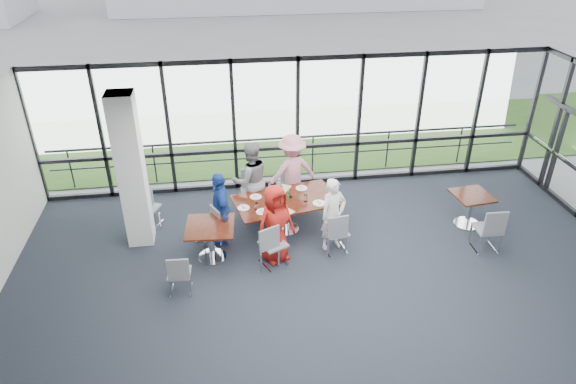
{
  "coord_description": "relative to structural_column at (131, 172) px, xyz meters",
  "views": [
    {
      "loc": [
        -1.85,
        -6.23,
        6.18
      ],
      "look_at": [
        -0.57,
        2.65,
        1.1
      ],
      "focal_mm": 32.0,
      "sensor_mm": 36.0,
      "label": 1
    }
  ],
  "objects": [
    {
      "name": "floor",
      "position": [
        3.6,
        -3.0,
        -1.61
      ],
      "size": [
        12.0,
        10.0,
        0.02
      ],
      "primitive_type": "cube",
      "color": "#202731",
      "rests_on": "ground"
    },
    {
      "name": "ceiling",
      "position": [
        3.6,
        -3.0,
        1.6
      ],
      "size": [
        12.0,
        10.0,
        0.04
      ],
      "primitive_type": "cube",
      "color": "white",
      "rests_on": "ground"
    },
    {
      "name": "curtain_wall_back",
      "position": [
        3.6,
        2.0,
        0.0
      ],
      "size": [
        12.0,
        0.1,
        3.2
      ],
      "primitive_type": "cube",
      "color": "white",
      "rests_on": "ground"
    },
    {
      "name": "exit_door",
      "position": [
        9.6,
        0.75,
        -0.55
      ],
      "size": [
        0.12,
        1.6,
        2.1
      ],
      "primitive_type": "cube",
      "color": "black",
      "rests_on": "ground"
    },
    {
      "name": "structural_column",
      "position": [
        0.0,
        0.0,
        0.0
      ],
      "size": [
        0.5,
        0.5,
        3.2
      ],
      "primitive_type": "cube",
      "color": "white",
      "rests_on": "ground"
    },
    {
      "name": "apron",
      "position": [
        3.6,
        7.0,
        -1.62
      ],
      "size": [
        80.0,
        70.0,
        0.02
      ],
      "primitive_type": "cube",
      "color": "gray",
      "rests_on": "ground"
    },
    {
      "name": "grass_strip",
      "position": [
        3.6,
        5.0,
        -1.59
      ],
      "size": [
        80.0,
        5.0,
        0.01
      ],
      "primitive_type": "cube",
      "color": "#2F5117",
      "rests_on": "ground"
    },
    {
      "name": "guard_rail",
      "position": [
        3.6,
        2.6,
        -1.1
      ],
      "size": [
        12.0,
        0.06,
        0.06
      ],
      "primitive_type": "cylinder",
      "rotation": [
        0.0,
        1.57,
        0.0
      ],
      "color": "#2D2D33",
      "rests_on": "ground"
    },
    {
      "name": "main_table",
      "position": [
        3.03,
        -0.05,
        -0.96
      ],
      "size": [
        2.32,
        1.58,
        0.75
      ],
      "rotation": [
        0.0,
        0.0,
        0.21
      ],
      "color": "#331109",
      "rests_on": "ground"
    },
    {
      "name": "side_table_left",
      "position": [
        1.44,
        -0.84,
        -0.96
      ],
      "size": [
        0.99,
        0.99,
        0.75
      ],
      "rotation": [
        0.0,
        0.0,
        -0.08
      ],
      "color": "#331109",
      "rests_on": "ground"
    },
    {
      "name": "side_table_right",
      "position": [
        7.0,
        -0.42,
        -0.98
      ],
      "size": [
        0.84,
        0.84,
        0.75
      ],
      "rotation": [
        0.0,
        0.0,
        0.11
      ],
      "color": "#331109",
      "rests_on": "ground"
    },
    {
      "name": "diner_near_left",
      "position": [
        2.69,
        -1.03,
        -0.79
      ],
      "size": [
        0.94,
        0.81,
        1.62
      ],
      "primitive_type": "imported",
      "rotation": [
        0.0,
        0.0,
        0.45
      ],
      "color": "#AD1B13",
      "rests_on": "ground"
    },
    {
      "name": "diner_near_right",
      "position": [
        3.87,
        -0.82,
        -0.83
      ],
      "size": [
        0.67,
        0.59,
        1.55
      ],
      "primitive_type": "imported",
      "rotation": [
        0.0,
        0.0,
        0.37
      ],
      "color": "silver",
      "rests_on": "ground"
    },
    {
      "name": "diner_far_left",
      "position": [
        2.36,
        0.64,
        -0.7
      ],
      "size": [
        0.98,
        0.74,
        1.79
      ],
      "primitive_type": "imported",
      "rotation": [
        0.0,
        0.0,
        3.39
      ],
      "color": "gray",
      "rests_on": "ground"
    },
    {
      "name": "diner_far_right",
      "position": [
        3.32,
        0.97,
        -0.72
      ],
      "size": [
        1.25,
        0.86,
        1.76
      ],
      "primitive_type": "imported",
      "rotation": [
        0.0,
        0.0,
        3.4
      ],
      "color": "pink",
      "rests_on": "ground"
    },
    {
      "name": "diner_end",
      "position": [
        1.67,
        -0.28,
        -0.8
      ],
      "size": [
        0.64,
        1.0,
        1.59
      ],
      "primitive_type": "imported",
      "rotation": [
        0.0,
        0.0,
        -1.42
      ],
      "color": "#1B3E9A",
      "rests_on": "ground"
    },
    {
      "name": "chair_main_nl",
      "position": [
        2.62,
        -1.21,
        -1.13
      ],
      "size": [
        0.61,
        0.61,
        0.93
      ],
      "primitive_type": null,
      "rotation": [
        0.0,
        0.0,
        0.45
      ],
      "color": "gray",
      "rests_on": "ground"
    },
    {
      "name": "chair_main_nr",
      "position": [
        3.92,
        -0.96,
        -1.15
      ],
      "size": [
        0.5,
        0.5,
        0.91
      ],
      "primitive_type": null,
      "rotation": [
        0.0,
        0.0,
        0.13
      ],
      "color": "gray",
      "rests_on": "ground"
    },
    {
      "name": "chair_main_fl",
      "position": [
        2.37,
        0.87,
        -1.14
      ],
      "size": [
        0.46,
        0.46,
        0.93
      ],
      "primitive_type": null,
      "rotation": [
        0.0,
        0.0,
        3.16
      ],
      "color": "gray",
      "rests_on": "ground"
    },
    {
      "name": "chair_main_fr",
      "position": [
        3.24,
        1.14,
        -1.17
      ],
      "size": [
        0.53,
        0.53,
        0.87
      ],
      "primitive_type": null,
      "rotation": [
        0.0,
        0.0,
        3.43
      ],
      "color": "gray",
      "rests_on": "ground"
    },
    {
      "name": "chair_main_end",
      "position": [
        1.38,
        -0.36,
        -1.17
      ],
      "size": [
        0.57,
        0.57,
        0.87
      ],
      "primitive_type": null,
      "rotation": [
        0.0,
        0.0,
        -1.11
      ],
      "color": "gray",
      "rests_on": "ground"
    },
    {
      "name": "chair_spare_la",
      "position": [
        0.87,
        -1.78,
        -1.19
      ],
      "size": [
        0.42,
        0.42,
        0.82
      ],
      "primitive_type": null,
      "rotation": [
        0.0,
        0.0,
        -0.05
      ],
      "color": "gray",
      "rests_on": "ground"
    },
    {
      "name": "chair_spare_lb",
      "position": [
        0.13,
        0.58,
        -1.18
      ],
      "size": [
        0.54,
        0.54,
        0.84
      ],
      "primitive_type": null,
      "rotation": [
        0.0,
        0.0,
        2.73
      ],
      "color": "gray",
      "rests_on": "ground"
    },
    {
      "name": "chair_spare_r",
      "position": [
        6.92,
        -1.33,
        -1.11
      ],
      "size": [
        0.49,
        0.49,
        0.98
      ],
      "primitive_type": null,
      "rotation": [
        0.0,
        0.0,
        -0.03
      ],
      "color": "gray",
      "rests_on": "ground"
    },
    {
      "name": "plate_nl",
      "position": [
        2.5,
        -0.48,
        -0.84
      ],
      "size": [
        0.27,
        0.27,
        0.01
      ],
      "primitive_type": "cylinder",
      "color": "white",
      "rests_on": "main_table"
    },
    {
      "name": "plate_nr",
      "position": [
        3.69,
        -0.31,
        -0.84
      ],
      "size": [
        0.27,
        0.27,
        0.01
      ],
      "primitive_type": "cylinder",
      "color": "white",
      "rests_on": "main_table"
    },
    {
      "name": "plate_fl",
      "position": [
        2.42,
        0.14,
        -0.84
      ],
      "size": [
        0.25,
        0.25,
        0.01
      ],
      "primitive_type": "cylinder",
      "color": "white",
      "rests_on": "main_table"
    },
    {
      "name": "plate_fr",
      "position": [
        3.44,
        0.37,
        -0.84
      ],
      "size": [
        0.25,
        0.25,
        0.01
      ],
      "primitive_type": "cylinder",
      "color": "white",
      "rests_on": "main_table"
    },
    {
      "name": "plate_end",
      "position": [
        2.13,
        -0.28,
        -0.84
      ],
      "size": [
        0.25,
        0.25,
        0.01
      ],
      "primitive_type": "cylinder",
      "color": "white",
      "rests_on": "main_table"
    },
    {
      "name": "tumbler_a",
      "position": [
        2.81,
        -0.42,
        -0.77
      ],
      "size": [
        0.08,
        0.08,
        0.15
      ],
      "primitive_type": "cylinder",
      "color": "white",
      "rests_on": "main_table"
    },
    {
      "name": "tumbler_b",
      "position": [
        3.43,
        -0.19,
        -0.77
      ],
      "size": [
        0.08,
        0.08,
        0.15
      ],
      "primitive_type": "cylinder",
      "color": "white",
      "rests_on": "main_table"
    },
    {
      "name": "tumbler_c",
      "position": [
        2.97,
        0.25,
        -0.77
      ],
      "size": [
        0.08,
        0.08,
        0.15
      ],
      "primitive_type": "cylinder",
      "color": "white",
      "rests_on": "main_table"
    },
    {
      "name": "tumbler_d",
      "position": [
        2.39,
        -0.36,
        -0.78
      ],
      "size": [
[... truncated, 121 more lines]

